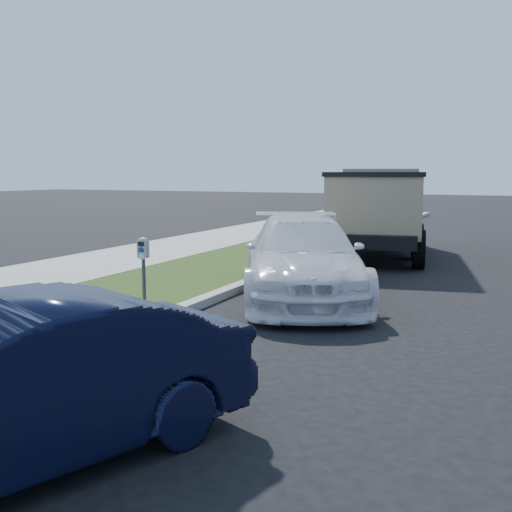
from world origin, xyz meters
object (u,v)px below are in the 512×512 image
at_px(white_wagon, 303,257).
at_px(dump_truck, 378,206).
at_px(navy_sedan, 5,389).
at_px(parking_meter, 143,259).

height_order(white_wagon, dump_truck, dump_truck).
relative_size(white_wagon, navy_sedan, 1.28).
distance_m(parking_meter, navy_sedan, 4.76).
bearing_deg(navy_sedan, white_wagon, 113.66).
height_order(navy_sedan, dump_truck, dump_truck).
height_order(parking_meter, white_wagon, white_wagon).
bearing_deg(parking_meter, navy_sedan, -69.76).
relative_size(navy_sedan, dump_truck, 0.62).
height_order(parking_meter, navy_sedan, parking_meter).
height_order(parking_meter, dump_truck, dump_truck).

